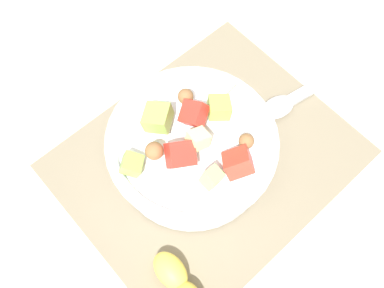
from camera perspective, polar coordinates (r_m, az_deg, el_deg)
The scene contains 4 objects.
ground_plane at distance 0.64m, azimuth 2.01°, elevation -1.99°, with size 2.40×2.40×0.00m, color silver.
placemat at distance 0.64m, azimuth 2.01°, elevation -1.89°, with size 0.40×0.33×0.01m, color #756B56.
salad_bowl at distance 0.60m, azimuth 0.02°, elevation -0.38°, with size 0.23×0.23×0.11m.
serving_spoon at distance 0.70m, azimuth 14.14°, elevation 6.39°, with size 0.22×0.06×0.01m.
Camera 1 is at (0.19, 0.17, 0.59)m, focal length 40.51 mm.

